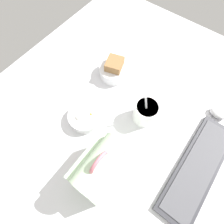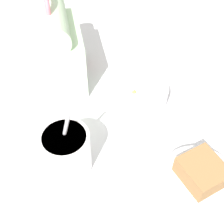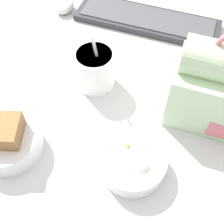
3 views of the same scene
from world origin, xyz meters
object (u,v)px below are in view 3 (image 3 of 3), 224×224
at_px(soup_cup, 95,69).
at_px(bento_bowl_sandwich, 7,140).
at_px(computer_mouse, 65,6).
at_px(keyboard, 147,20).
at_px(bento_bowl_snacks, 132,162).
at_px(lunch_bag, 217,88).

height_order(soup_cup, bento_bowl_sandwich, soup_cup).
bearing_deg(computer_mouse, keyboard, 6.31).
distance_m(soup_cup, bento_bowl_snacks, 0.23).
distance_m(bento_bowl_snacks, computer_mouse, 0.53).
distance_m(lunch_bag, bento_bowl_sandwich, 0.43).
xyz_separation_m(soup_cup, bento_bowl_snacks, (0.15, -0.18, -0.03)).
xyz_separation_m(keyboard, bento_bowl_snacks, (0.09, -0.44, 0.01)).
relative_size(keyboard, bento_bowl_sandwich, 3.04).
bearing_deg(keyboard, lunch_bag, -51.67).
distance_m(bento_bowl_sandwich, bento_bowl_snacks, 0.25).
bearing_deg(lunch_bag, keyboard, 128.33).
relative_size(bento_bowl_sandwich, computer_mouse, 1.96).
distance_m(soup_cup, computer_mouse, 0.30).
bearing_deg(computer_mouse, soup_cup, -50.70).
bearing_deg(keyboard, soup_cup, -101.93).
distance_m(bento_bowl_sandwich, computer_mouse, 0.46).
height_order(bento_bowl_snacks, computer_mouse, bento_bowl_snacks).
distance_m(lunch_bag, bento_bowl_snacks, 0.22).
distance_m(keyboard, computer_mouse, 0.25).
bearing_deg(bento_bowl_snacks, keyboard, 101.82).
bearing_deg(computer_mouse, bento_bowl_snacks, -50.73).
distance_m(keyboard, bento_bowl_snacks, 0.45).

